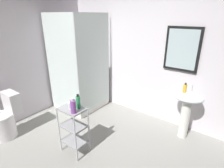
{
  "coord_description": "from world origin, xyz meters",
  "views": [
    {
      "loc": [
        1.49,
        -1.22,
        1.96
      ],
      "look_at": [
        -0.04,
        0.79,
        0.97
      ],
      "focal_mm": 28.29,
      "sensor_mm": 36.0,
      "label": 1
    }
  ],
  "objects_px": {
    "storage_cart": "(74,127)",
    "conditioner_bottle_purple": "(73,106)",
    "toilet": "(5,120)",
    "body_wash_bottle_green": "(78,102)",
    "pedestal_sink": "(187,106)",
    "rinse_cup": "(70,106)",
    "shower_stall": "(80,88)",
    "hand_soap_bottle": "(185,88)"
  },
  "relations": [
    {
      "from": "hand_soap_bottle",
      "to": "conditioner_bottle_purple",
      "type": "xyz_separation_m",
      "value": [
        -1.01,
        -1.41,
        -0.04
      ]
    },
    {
      "from": "conditioner_bottle_purple",
      "to": "rinse_cup",
      "type": "bearing_deg",
      "value": 158.14
    },
    {
      "from": "hand_soap_bottle",
      "to": "conditioner_bottle_purple",
      "type": "height_order",
      "value": "hand_soap_bottle"
    },
    {
      "from": "shower_stall",
      "to": "rinse_cup",
      "type": "relative_size",
      "value": 20.13
    },
    {
      "from": "shower_stall",
      "to": "rinse_cup",
      "type": "height_order",
      "value": "shower_stall"
    },
    {
      "from": "conditioner_bottle_purple",
      "to": "body_wash_bottle_green",
      "type": "distance_m",
      "value": 0.14
    },
    {
      "from": "shower_stall",
      "to": "conditioner_bottle_purple",
      "type": "height_order",
      "value": "shower_stall"
    },
    {
      "from": "conditioner_bottle_purple",
      "to": "shower_stall",
      "type": "bearing_deg",
      "value": 134.15
    },
    {
      "from": "rinse_cup",
      "to": "storage_cart",
      "type": "bearing_deg",
      "value": 73.04
    },
    {
      "from": "storage_cart",
      "to": "hand_soap_bottle",
      "type": "relative_size",
      "value": 4.72
    },
    {
      "from": "hand_soap_bottle",
      "to": "pedestal_sink",
      "type": "bearing_deg",
      "value": 5.3
    },
    {
      "from": "pedestal_sink",
      "to": "hand_soap_bottle",
      "type": "bearing_deg",
      "value": -174.7
    },
    {
      "from": "shower_stall",
      "to": "hand_soap_bottle",
      "type": "relative_size",
      "value": 12.76
    },
    {
      "from": "pedestal_sink",
      "to": "storage_cart",
      "type": "bearing_deg",
      "value": -131.41
    },
    {
      "from": "shower_stall",
      "to": "rinse_cup",
      "type": "distance_m",
      "value": 1.42
    },
    {
      "from": "hand_soap_bottle",
      "to": "conditioner_bottle_purple",
      "type": "distance_m",
      "value": 1.74
    },
    {
      "from": "conditioner_bottle_purple",
      "to": "rinse_cup",
      "type": "height_order",
      "value": "conditioner_bottle_purple"
    },
    {
      "from": "shower_stall",
      "to": "hand_soap_bottle",
      "type": "distance_m",
      "value": 2.12
    },
    {
      "from": "toilet",
      "to": "hand_soap_bottle",
      "type": "bearing_deg",
      "value": 37.72
    },
    {
      "from": "toilet",
      "to": "body_wash_bottle_green",
      "type": "distance_m",
      "value": 1.47
    },
    {
      "from": "shower_stall",
      "to": "storage_cart",
      "type": "distance_m",
      "value": 1.38
    },
    {
      "from": "pedestal_sink",
      "to": "rinse_cup",
      "type": "relative_size",
      "value": 8.15
    },
    {
      "from": "storage_cart",
      "to": "toilet",
      "type": "bearing_deg",
      "value": -159.46
    },
    {
      "from": "hand_soap_bottle",
      "to": "shower_stall",
      "type": "bearing_deg",
      "value": -170.65
    },
    {
      "from": "storage_cart",
      "to": "rinse_cup",
      "type": "distance_m",
      "value": 0.35
    },
    {
      "from": "pedestal_sink",
      "to": "body_wash_bottle_green",
      "type": "height_order",
      "value": "body_wash_bottle_green"
    },
    {
      "from": "shower_stall",
      "to": "conditioner_bottle_purple",
      "type": "relative_size",
      "value": 9.32
    },
    {
      "from": "hand_soap_bottle",
      "to": "storage_cart",
      "type": "bearing_deg",
      "value": -129.77
    },
    {
      "from": "shower_stall",
      "to": "rinse_cup",
      "type": "bearing_deg",
      "value": -47.99
    },
    {
      "from": "pedestal_sink",
      "to": "rinse_cup",
      "type": "bearing_deg",
      "value": -131.19
    },
    {
      "from": "rinse_cup",
      "to": "pedestal_sink",
      "type": "bearing_deg",
      "value": 48.81
    },
    {
      "from": "storage_cart",
      "to": "hand_soap_bottle",
      "type": "xyz_separation_m",
      "value": [
        1.12,
        1.35,
        0.44
      ]
    },
    {
      "from": "toilet",
      "to": "conditioner_bottle_purple",
      "type": "height_order",
      "value": "conditioner_bottle_purple"
    },
    {
      "from": "shower_stall",
      "to": "body_wash_bottle_green",
      "type": "relative_size",
      "value": 9.5
    },
    {
      "from": "toilet",
      "to": "storage_cart",
      "type": "relative_size",
      "value": 1.03
    },
    {
      "from": "shower_stall",
      "to": "toilet",
      "type": "xyz_separation_m",
      "value": [
        -0.28,
        -1.46,
        -0.15
      ]
    },
    {
      "from": "conditioner_bottle_purple",
      "to": "body_wash_bottle_green",
      "type": "xyz_separation_m",
      "value": [
        -0.05,
        0.13,
        -0.0
      ]
    },
    {
      "from": "rinse_cup",
      "to": "shower_stall",
      "type": "bearing_deg",
      "value": 132.01
    },
    {
      "from": "hand_soap_bottle",
      "to": "body_wash_bottle_green",
      "type": "bearing_deg",
      "value": -129.46
    },
    {
      "from": "toilet",
      "to": "body_wash_bottle_green",
      "type": "relative_size",
      "value": 3.61
    },
    {
      "from": "storage_cart",
      "to": "conditioner_bottle_purple",
      "type": "xyz_separation_m",
      "value": [
        0.11,
        -0.06,
        0.4
      ]
    },
    {
      "from": "hand_soap_bottle",
      "to": "rinse_cup",
      "type": "bearing_deg",
      "value": -129.56
    }
  ]
}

